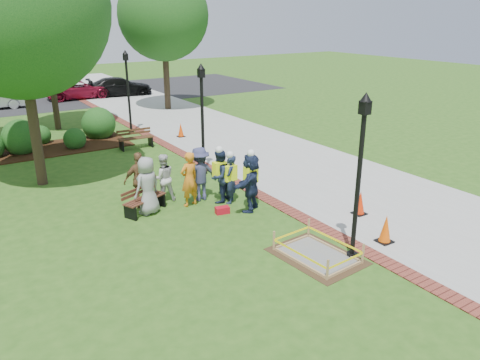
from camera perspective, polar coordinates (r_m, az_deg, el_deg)
ground at (r=13.97m, az=0.95°, el=-5.63°), size 100.00×100.00×0.00m
sidewalk at (r=24.50m, az=-2.33°, el=5.54°), size 6.00×60.00×0.02m
brick_edging at (r=23.07m, az=-9.31°, el=4.42°), size 0.50×60.00×0.03m
mulch_bed at (r=23.61m, az=-21.93°, el=3.60°), size 7.00×3.00×0.05m
parking_lot at (r=38.61m, az=-22.23°, el=9.30°), size 36.00×12.00×0.01m
wet_concrete_pad at (r=12.37m, az=9.39°, el=-8.23°), size 1.88×2.43×0.55m
bench_near at (r=15.12m, az=-11.50°, el=-2.96°), size 1.56×1.04×0.81m
bench_far at (r=22.46m, az=-12.54°, el=4.50°), size 1.64×0.61×0.88m
cone_front at (r=13.45m, az=17.32°, el=-5.78°), size 0.41×0.41×0.81m
cone_back at (r=15.07m, az=14.42°, el=-2.77°), size 0.40×0.40×0.78m
cone_far at (r=24.16m, az=-7.23°, el=6.03°), size 0.37×0.37×0.72m
toolbox at (r=14.79m, az=-2.17°, el=-3.69°), size 0.47×0.32×0.22m
lamp_near at (r=11.70m, az=14.40°, el=1.70°), size 0.28×0.28×4.26m
lamp_mid at (r=17.91m, az=-4.63°, el=8.35°), size 0.28×0.28×4.26m
lamp_far at (r=25.15m, az=-13.52°, el=11.13°), size 0.28×0.28×4.26m
tree_left at (r=17.89m, az=-25.63°, el=18.55°), size 6.08×6.08×9.24m
tree_back at (r=26.96m, az=-22.64°, el=16.42°), size 4.98×4.98×7.63m
tree_right at (r=31.21m, az=-9.34°, el=19.22°), size 5.63×5.63×8.71m
shrub_b at (r=23.47m, az=-24.92°, el=3.05°), size 1.65×1.65×1.65m
shrub_c at (r=23.34m, az=-19.38°, el=3.69°), size 1.04×1.04×1.04m
shrub_d at (r=24.98m, az=-16.70°, el=4.97°), size 1.68×1.68×1.68m
shrub_e at (r=24.73m, az=-23.03°, el=4.08°), size 0.98×0.98×0.98m
casual_person_a at (r=14.77m, az=-11.22°, el=-0.69°), size 0.68×0.56×1.85m
casual_person_b at (r=15.20m, az=-6.21°, el=0.10°), size 0.64×0.48×1.82m
casual_person_c at (r=15.71m, az=-9.36°, el=0.25°), size 0.57×0.42×1.63m
casual_person_d at (r=15.34m, az=-12.04°, el=-0.01°), size 0.61×0.42×1.84m
casual_person_e at (r=15.62m, az=-4.90°, el=0.71°), size 0.61×0.42×1.83m
hivis_worker_a at (r=14.73m, az=1.31°, el=-0.08°), size 0.71×0.66×2.02m
hivis_worker_b at (r=15.36m, az=-1.22°, el=0.35°), size 0.59×0.62×1.78m
hivis_worker_c at (r=15.42m, az=-2.51°, el=0.66°), size 0.68×0.60×1.93m
parked_car_c at (r=37.37m, az=-18.88°, el=9.39°), size 1.98×4.47×1.45m
parked_car_d at (r=37.83m, az=-14.35°, el=9.94°), size 2.67×4.90×1.52m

